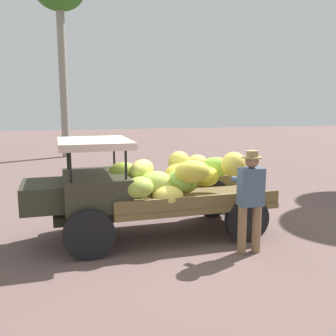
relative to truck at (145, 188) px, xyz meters
The scene contains 4 objects.
ground_plane 1.01m from the truck, behind, with size 60.00×60.00×0.00m, color brown.
truck is the anchor object (origin of this frame).
farmer 1.94m from the truck, 143.27° to the left, with size 0.53×0.46×1.73m.
wooden_crate 2.95m from the truck, 154.35° to the right, with size 0.57×0.51×0.42m, color olive.
Camera 1 is at (1.59, 6.65, 2.48)m, focal length 40.35 mm.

